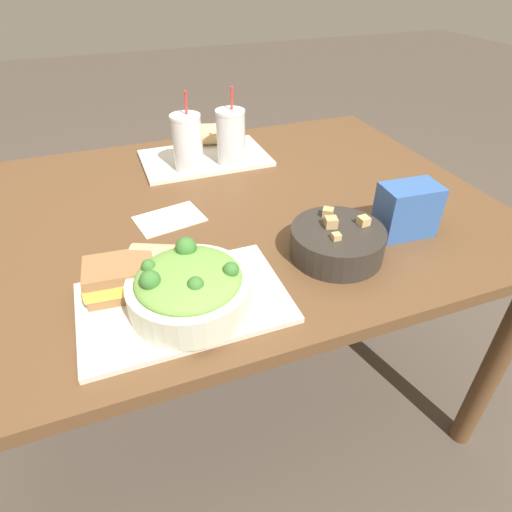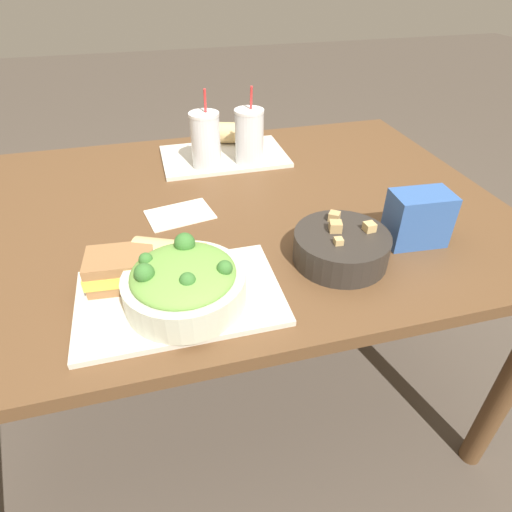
{
  "view_description": "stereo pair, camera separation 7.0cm",
  "coord_description": "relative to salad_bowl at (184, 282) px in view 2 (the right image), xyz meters",
  "views": [
    {
      "loc": [
        -0.21,
        -0.93,
        1.27
      ],
      "look_at": [
        0.03,
        -0.29,
        0.77
      ],
      "focal_mm": 30.0,
      "sensor_mm": 36.0,
      "label": 1
    },
    {
      "loc": [
        -0.14,
        -0.95,
        1.27
      ],
      "look_at": [
        0.03,
        -0.29,
        0.77
      ],
      "focal_mm": 30.0,
      "sensor_mm": 36.0,
      "label": 2
    }
  ],
  "objects": [
    {
      "name": "ground_plane",
      "position": [
        0.12,
        0.35,
        -0.79
      ],
      "size": [
        12.0,
        12.0,
        0.0
      ],
      "primitive_type": "plane",
      "color": "#4C4238"
    },
    {
      "name": "dining_table",
      "position": [
        0.12,
        0.35,
        -0.14
      ],
      "size": [
        1.46,
        1.0,
        0.73
      ],
      "color": "brown",
      "rests_on": "ground_plane"
    },
    {
      "name": "tray_near",
      "position": [
        -0.01,
        0.02,
        -0.05
      ],
      "size": [
        0.38,
        0.24,
        0.01
      ],
      "color": "beige",
      "rests_on": "dining_table"
    },
    {
      "name": "tray_far",
      "position": [
        0.2,
        0.64,
        -0.05
      ],
      "size": [
        0.38,
        0.24,
        0.01
      ],
      "color": "beige",
      "rests_on": "dining_table"
    },
    {
      "name": "salad_bowl",
      "position": [
        0.0,
        0.0,
        0.0
      ],
      "size": [
        0.22,
        0.22,
        0.1
      ],
      "color": "beige",
      "rests_on": "tray_near"
    },
    {
      "name": "soup_bowl",
      "position": [
        0.33,
        0.06,
        -0.02
      ],
      "size": [
        0.2,
        0.2,
        0.09
      ],
      "color": "#2D2823",
      "rests_on": "dining_table"
    },
    {
      "name": "sandwich_near",
      "position": [
        -0.11,
        0.08,
        -0.01
      ],
      "size": [
        0.14,
        0.1,
        0.06
      ],
      "rotation": [
        0.0,
        0.0,
        -0.08
      ],
      "color": "olive",
      "rests_on": "tray_near"
    },
    {
      "name": "baguette_near",
      "position": [
        -0.01,
        0.1,
        -0.01
      ],
      "size": [
        0.16,
        0.12,
        0.07
      ],
      "rotation": [
        0.0,
        0.0,
        1.14
      ],
      "color": "tan",
      "rests_on": "tray_near"
    },
    {
      "name": "baguette_far",
      "position": [
        0.27,
        0.72,
        -0.01
      ],
      "size": [
        0.14,
        0.1,
        0.07
      ],
      "rotation": [
        0.0,
        0.0,
        1.26
      ],
      "color": "tan",
      "rests_on": "tray_far"
    },
    {
      "name": "drink_cup_dark",
      "position": [
        0.13,
        0.57,
        0.03
      ],
      "size": [
        0.08,
        0.08,
        0.22
      ],
      "color": "silver",
      "rests_on": "tray_far"
    },
    {
      "name": "drink_cup_red",
      "position": [
        0.26,
        0.57,
        0.03
      ],
      "size": [
        0.08,
        0.08,
        0.22
      ],
      "color": "silver",
      "rests_on": "tray_far"
    },
    {
      "name": "chip_bag",
      "position": [
        0.52,
        0.08,
        0.0
      ],
      "size": [
        0.13,
        0.09,
        0.12
      ],
      "rotation": [
        0.0,
        0.0,
        -0.07
      ],
      "color": "#335BA3",
      "rests_on": "dining_table"
    },
    {
      "name": "napkin_folded",
      "position": [
        0.03,
        0.33,
        -0.05
      ],
      "size": [
        0.17,
        0.14,
        0.0
      ],
      "color": "silver",
      "rests_on": "dining_table"
    }
  ]
}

